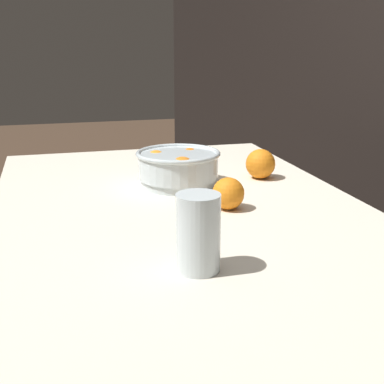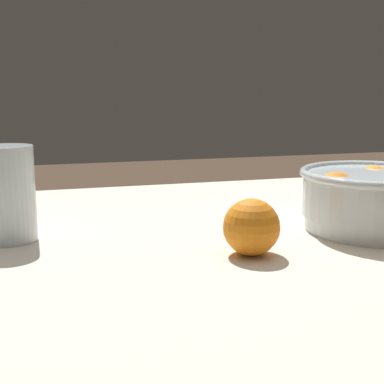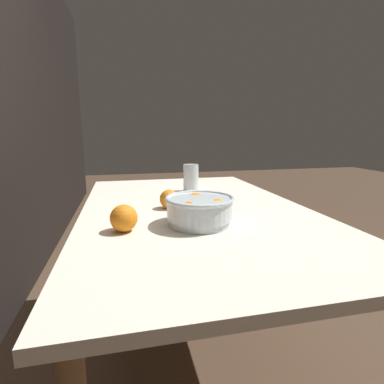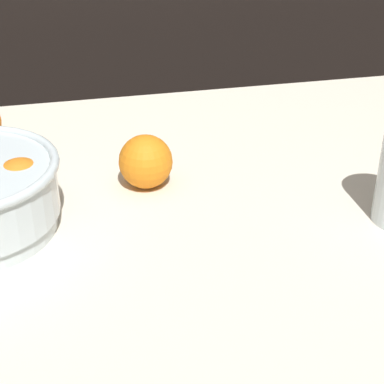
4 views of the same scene
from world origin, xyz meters
TOP-DOWN VIEW (x-y plane):
  - dining_table at (0.00, 0.00)m, footprint 1.44×0.87m
  - fruit_bowl at (-0.22, 0.03)m, footprint 0.22×0.22m
  - juice_glass at (0.31, -0.06)m, footprint 0.08×0.08m
  - orange_loose_near_bowl at (0.01, 0.10)m, footprint 0.07×0.07m
  - orange_loose_front at (-0.24, 0.28)m, footprint 0.08×0.08m

SIDE VIEW (x-z plane):
  - dining_table at x=0.00m, z-range 0.29..1.01m
  - orange_loose_near_bowl at x=0.01m, z-range 0.72..0.79m
  - orange_loose_front at x=-0.24m, z-range 0.72..0.80m
  - fruit_bowl at x=-0.22m, z-range 0.72..0.82m
  - juice_glass at x=0.31m, z-range 0.71..0.85m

